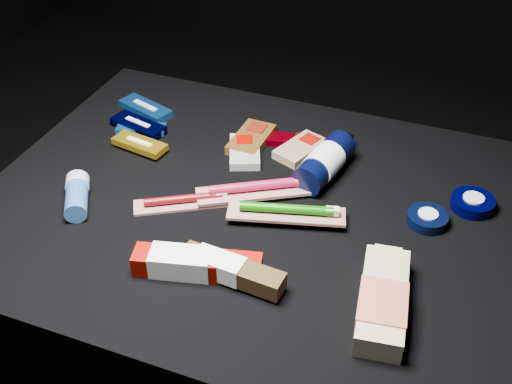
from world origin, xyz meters
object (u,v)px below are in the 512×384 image
(lotion_bottle, at_px, (324,162))
(deodorant_stick, at_px, (77,196))
(bodywash_bottle, at_px, (382,302))
(toothpaste_carton_red, at_px, (191,264))

(lotion_bottle, height_order, deodorant_stick, lotion_bottle)
(lotion_bottle, xyz_separation_m, bodywash_bottle, (0.18, -0.31, -0.01))
(bodywash_bottle, bearing_deg, deodorant_stick, 166.64)
(deodorant_stick, relative_size, toothpaste_carton_red, 0.52)
(deodorant_stick, bearing_deg, bodywash_bottle, -36.57)
(lotion_bottle, height_order, bodywash_bottle, lotion_bottle)
(lotion_bottle, distance_m, deodorant_stick, 0.47)
(bodywash_bottle, height_order, deodorant_stick, same)
(lotion_bottle, relative_size, deodorant_stick, 1.81)
(bodywash_bottle, bearing_deg, lotion_bottle, 112.81)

